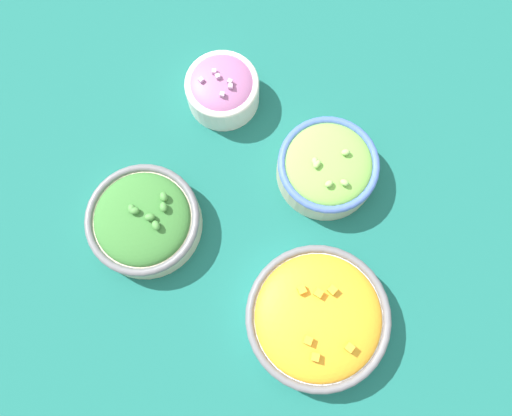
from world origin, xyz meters
TOP-DOWN VIEW (x-y plane):
  - ground_plane at (0.00, 0.00)m, footprint 3.00×3.00m
  - bowl_red_onion at (-0.17, 0.12)m, footprint 0.12×0.12m
  - bowl_lettuce at (0.04, 0.12)m, footprint 0.16×0.16m
  - bowl_broccoli at (-0.12, -0.13)m, footprint 0.18×0.18m
  - bowl_squash at (0.18, -0.07)m, footprint 0.21×0.21m

SIDE VIEW (x-z plane):
  - ground_plane at x=0.00m, z-range 0.00..0.00m
  - bowl_broccoli at x=-0.12m, z-range -0.01..0.07m
  - bowl_squash at x=0.18m, z-range 0.00..0.07m
  - bowl_lettuce at x=0.04m, z-range 0.00..0.07m
  - bowl_red_onion at x=-0.17m, z-range 0.00..0.07m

